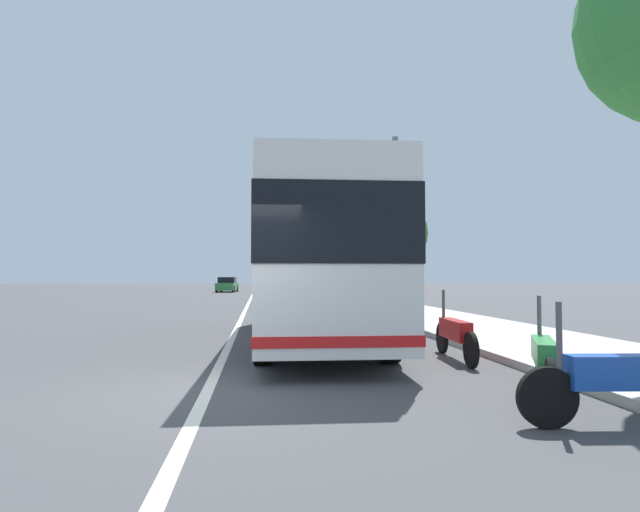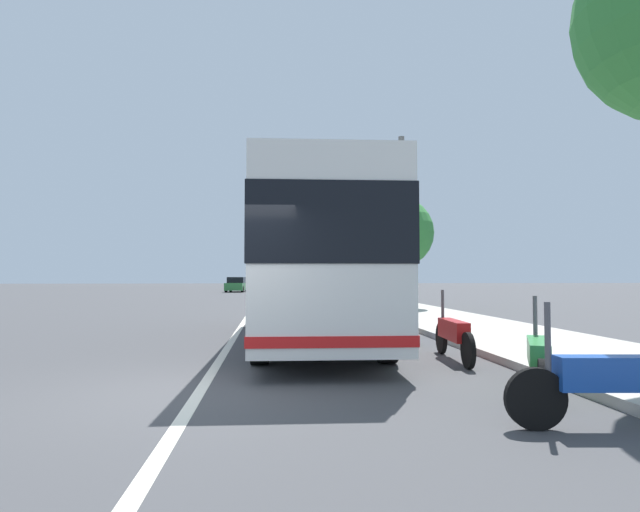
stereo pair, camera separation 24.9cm
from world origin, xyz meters
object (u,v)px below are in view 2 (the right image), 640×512
object	(u,v)px
motorcycle_mid_row	(408,320)
roadside_tree_mid_block	(398,233)
motorcycle_far_end	(621,382)
car_far_distant	(291,289)
car_oncoming	(236,285)
motorcycle_by_tree	(538,358)
coach_bus	(314,259)
motorcycle_nearest_curb	(453,334)
roadside_tree_far_block	(362,211)
utility_pole	(402,222)

from	to	relation	value
motorcycle_mid_row	roadside_tree_mid_block	bearing A→B (deg)	-6.47
motorcycle_far_end	car_far_distant	xyz separation A→B (m)	(31.70, 2.12, 0.19)
car_far_distant	car_oncoming	bearing A→B (deg)	16.75
car_oncoming	motorcycle_mid_row	bearing A→B (deg)	13.40
car_far_distant	car_oncoming	size ratio (longest dim) A/B	0.92
motorcycle_far_end	motorcycle_by_tree	distance (m)	1.63
coach_bus	roadside_tree_mid_block	bearing A→B (deg)	-22.26
motorcycle_far_end	motorcycle_by_tree	size ratio (longest dim) A/B	1.15
coach_bus	motorcycle_nearest_curb	distance (m)	4.17
car_oncoming	motorcycle_by_tree	bearing A→B (deg)	12.52
coach_bus	motorcycle_mid_row	world-z (taller)	coach_bus
car_far_distant	roadside_tree_far_block	world-z (taller)	roadside_tree_far_block
car_far_distant	motorcycle_far_end	bearing A→B (deg)	-177.04
roadside_tree_far_block	motorcycle_far_end	bearing A→B (deg)	176.08
motorcycle_far_end	motorcycle_by_tree	bearing A→B (deg)	-85.15
coach_bus	roadside_tree_far_block	world-z (taller)	roadside_tree_far_block
car_oncoming	roadside_tree_mid_block	xyz separation A→B (m)	(-29.23, -9.10, 2.76)
motorcycle_by_tree	motorcycle_mid_row	xyz separation A→B (m)	(5.61, 0.24, 0.02)
motorcycle_nearest_curb	roadside_tree_far_block	bearing A→B (deg)	-1.52
roadside_tree_far_block	car_oncoming	bearing A→B (deg)	20.66
motorcycle_mid_row	utility_pole	bearing A→B (deg)	-7.43
motorcycle_nearest_curb	motorcycle_mid_row	world-z (taller)	motorcycle_nearest_curb
coach_bus	roadside_tree_far_block	distance (m)	17.47
coach_bus	motorcycle_mid_row	xyz separation A→B (m)	(-0.22, -2.21, -1.46)
motorcycle_mid_row	car_far_distant	bearing A→B (deg)	10.64
utility_pole	car_oncoming	bearing A→B (deg)	19.02
utility_pole	motorcycle_by_tree	bearing A→B (deg)	171.40
motorcycle_by_tree	roadside_tree_far_block	size ratio (longest dim) A/B	0.30
motorcycle_nearest_curb	motorcycle_far_end	bearing A→B (deg)	-173.90
car_far_distant	motorcycle_by_tree	bearing A→B (deg)	-176.81
motorcycle_by_tree	motorcycle_mid_row	bearing A→B (deg)	27.67
coach_bus	motorcycle_nearest_curb	size ratio (longest dim) A/B	4.56
motorcycle_by_tree	roadside_tree_mid_block	world-z (taller)	roadside_tree_mid_block
motorcycle_by_tree	utility_pole	distance (m)	18.02
coach_bus	utility_pole	world-z (taller)	utility_pole
utility_pole	car_far_distant	bearing A→B (deg)	20.70
motorcycle_far_end	roadside_tree_far_block	xyz separation A→B (m)	(24.12, -1.65, 4.78)
motorcycle_mid_row	utility_pole	world-z (taller)	utility_pole
coach_bus	motorcycle_by_tree	xyz separation A→B (m)	(-5.83, -2.44, -1.48)
coach_bus	car_far_distant	bearing A→B (deg)	0.98
roadside_tree_far_block	utility_pole	bearing A→B (deg)	-168.78
coach_bus	motorcycle_by_tree	world-z (taller)	coach_bus
car_oncoming	roadside_tree_far_block	distance (m)	24.83
coach_bus	car_oncoming	xyz separation A→B (m)	(39.50, 4.53, -1.25)
motorcycle_nearest_curb	utility_pole	size ratio (longest dim) A/B	0.28
roadside_tree_far_block	coach_bus	bearing A→B (deg)	166.23
motorcycle_far_end	motorcycle_nearest_curb	size ratio (longest dim) A/B	1.02
roadside_tree_far_block	roadside_tree_mid_block	bearing A→B (deg)	-175.65
motorcycle_by_tree	roadside_tree_mid_block	size ratio (longest dim) A/B	0.40
roadside_tree_far_block	utility_pole	distance (m)	5.27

